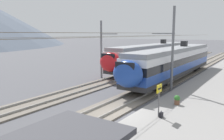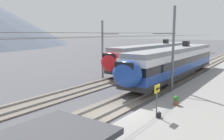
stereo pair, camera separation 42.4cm
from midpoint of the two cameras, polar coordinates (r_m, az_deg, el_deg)
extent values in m
plane|color=#4C4C51|center=(16.04, 0.48, -11.19)|extent=(400.00, 400.00, 0.00)
cube|color=gray|center=(14.13, 17.18, -13.83)|extent=(120.00, 7.25, 0.29)
cube|color=#6B6359|center=(16.63, -2.84, -10.23)|extent=(120.00, 3.00, 0.12)
cube|color=gray|center=(16.19, -0.78, -10.24)|extent=(120.00, 0.07, 0.16)
cube|color=gray|center=(17.00, -4.81, -9.31)|extent=(120.00, 0.07, 0.16)
cube|color=#6B6359|center=(20.32, -15.67, -6.97)|extent=(120.00, 3.00, 0.12)
cube|color=gray|center=(19.76, -14.33, -6.95)|extent=(120.00, 0.07, 0.16)
cube|color=gray|center=(20.82, -16.98, -6.24)|extent=(120.00, 0.07, 0.16)
cube|color=#2D2D30|center=(29.56, 14.87, -0.26)|extent=(22.28, 2.86, 0.45)
cube|color=#1E429E|center=(29.47, 14.92, 0.99)|extent=(22.28, 2.86, 0.85)
cube|color=black|center=(29.37, 14.98, 2.53)|extent=(22.28, 2.90, 0.75)
cube|color=white|center=(29.30, 15.04, 3.89)|extent=(22.28, 2.86, 0.65)
cube|color=gray|center=(29.26, 15.08, 4.97)|extent=(21.98, 2.66, 0.45)
cube|color=black|center=(23.32, 9.24, -3.60)|extent=(2.80, 2.28, 0.42)
cube|color=black|center=(36.16, 18.43, 0.54)|extent=(2.80, 2.28, 0.42)
ellipsoid|color=#1E429E|center=(18.81, 3.27, -0.99)|extent=(1.80, 2.63, 2.25)
cube|color=black|center=(18.31, 2.49, 0.09)|extent=(0.16, 1.71, 1.19)
cube|color=black|center=(32.41, 17.05, 6.27)|extent=(0.90, 0.70, 0.70)
cube|color=#2D2D30|center=(37.63, 10.11, 1.84)|extent=(24.03, 2.94, 0.45)
cube|color=red|center=(37.56, 10.14, 2.83)|extent=(24.03, 2.94, 0.85)
cube|color=black|center=(37.48, 10.17, 4.04)|extent=(24.03, 2.98, 0.75)
cube|color=white|center=(37.43, 10.20, 5.11)|extent=(24.03, 2.94, 0.65)
cube|color=gray|center=(37.39, 10.23, 5.95)|extent=(23.73, 2.74, 0.45)
cube|color=black|center=(31.08, 4.53, -0.35)|extent=(2.80, 2.35, 0.42)
cube|color=black|center=(44.56, 13.98, 2.25)|extent=(2.80, 2.35, 0.42)
ellipsoid|color=red|center=(26.53, -0.86, 1.96)|extent=(1.80, 2.71, 2.25)
cube|color=black|center=(26.07, -1.48, 2.77)|extent=(0.16, 1.77, 1.19)
cube|color=black|center=(40.69, 12.31, 6.94)|extent=(0.90, 0.70, 0.70)
cylinder|color=slate|center=(22.27, 14.26, 4.81)|extent=(0.24, 0.24, 8.02)
cube|color=slate|center=(22.57, 12.05, 8.84)|extent=(0.10, 2.25, 0.10)
cylinder|color=#473823|center=(22.95, 9.75, 8.29)|extent=(48.82, 0.02, 0.02)
cylinder|color=slate|center=(28.65, -3.09, 5.03)|extent=(0.24, 0.24, 7.10)
cube|color=slate|center=(27.94, -1.31, 8.91)|extent=(0.10, 2.48, 0.10)
cylinder|color=#473823|center=(27.33, 0.58, 8.39)|extent=(48.82, 0.02, 0.02)
cylinder|color=#59595B|center=(14.92, 10.72, -7.50)|extent=(0.08, 0.08, 2.09)
cube|color=yellow|center=(14.71, 10.81, -4.53)|extent=(0.70, 0.06, 0.50)
cube|color=black|center=(14.70, 10.94, -4.55)|extent=(0.52, 0.01, 0.10)
ellipsoid|color=maroon|center=(10.16, -5.10, -14.93)|extent=(0.36, 0.22, 0.62)
sphere|color=tan|center=(9.98, -5.13, -12.56)|extent=(0.22, 0.22, 0.22)
cylinder|color=maroon|center=(10.02, -5.91, -15.59)|extent=(0.09, 0.09, 0.58)
cylinder|color=maroon|center=(10.33, -4.30, -14.78)|extent=(0.09, 0.09, 0.58)
torus|color=maroon|center=(11.18, -0.70, -17.02)|extent=(0.16, 0.02, 0.16)
cube|color=black|center=(15.11, 11.24, -10.84)|extent=(0.32, 0.18, 0.31)
torus|color=black|center=(15.04, 11.27, -10.10)|extent=(0.16, 0.02, 0.16)
cylinder|color=brown|center=(17.95, 15.11, -7.69)|extent=(0.39, 0.39, 0.36)
sphere|color=#33752D|center=(17.86, 15.15, -6.73)|extent=(0.44, 0.44, 0.44)
sphere|color=purple|center=(17.84, 15.17, -6.42)|extent=(0.24, 0.24, 0.24)
camera|label=1|loc=(0.21, -90.57, -0.09)|focal=36.95mm
camera|label=2|loc=(0.21, 89.43, 0.09)|focal=36.95mm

